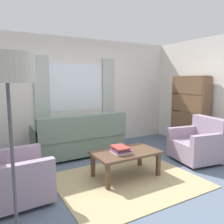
{
  "coord_description": "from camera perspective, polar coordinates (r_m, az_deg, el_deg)",
  "views": [
    {
      "loc": [
        -1.95,
        -2.87,
        1.64
      ],
      "look_at": [
        0.1,
        0.7,
        1.04
      ],
      "focal_mm": 36.07,
      "sensor_mm": 36.0,
      "label": 1
    }
  ],
  "objects": [
    {
      "name": "window_with_curtains",
      "position": [
        5.41,
        -8.76,
        6.19
      ],
      "size": [
        1.98,
        0.07,
        1.4
      ],
      "color": "white"
    },
    {
      "name": "area_rug",
      "position": [
        3.83,
        4.13,
        -16.93
      ],
      "size": [
        2.22,
        1.8,
        0.01
      ],
      "primitive_type": "cube",
      "color": "tan",
      "rests_on": "ground_plane"
    },
    {
      "name": "bookshelf",
      "position": [
        5.73,
        19.17,
        0.22
      ],
      "size": [
        0.3,
        0.94,
        1.72
      ],
      "rotation": [
        0.0,
        0.0,
        1.57
      ],
      "color": "brown",
      "rests_on": "ground_plane"
    },
    {
      "name": "wall_back",
      "position": [
        5.5,
        -9.05,
        4.65
      ],
      "size": [
        5.32,
        0.12,
        2.6
      ],
      "primitive_type": "cube",
      "color": "silver",
      "rests_on": "ground_plane"
    },
    {
      "name": "standing_lamp",
      "position": [
        2.03,
        -25.01,
        7.15
      ],
      "size": [
        0.44,
        0.44,
        1.85
      ],
      "color": "#4C4C51",
      "rests_on": "ground_plane"
    },
    {
      "name": "ground_plane",
      "position": [
        3.84,
        4.13,
        -17.01
      ],
      "size": [
        6.24,
        6.24,
        0.0
      ],
      "primitive_type": "plane",
      "color": "slate"
    },
    {
      "name": "couch",
      "position": [
        4.92,
        -8.11,
        -6.75
      ],
      "size": [
        1.9,
        0.82,
        0.92
      ],
      "rotation": [
        0.0,
        0.0,
        3.14
      ],
      "color": "slate",
      "rests_on": "ground_plane"
    },
    {
      "name": "armchair_right",
      "position": [
        4.88,
        21.04,
        -7.54
      ],
      "size": [
        0.95,
        0.97,
        0.88
      ],
      "rotation": [
        0.0,
        0.0,
        -1.74
      ],
      "color": "#998499",
      "rests_on": "ground_plane"
    },
    {
      "name": "book_stack_on_table",
      "position": [
        3.73,
        2.14,
        -9.54
      ],
      "size": [
        0.28,
        0.32,
        0.11
      ],
      "color": "beige",
      "rests_on": "coffee_table"
    },
    {
      "name": "coffee_table",
      "position": [
        3.85,
        3.53,
        -10.76
      ],
      "size": [
        1.1,
        0.64,
        0.44
      ],
      "color": "brown",
      "rests_on": "ground_plane"
    },
    {
      "name": "armchair_left",
      "position": [
        3.39,
        -23.97,
        -14.67
      ],
      "size": [
        0.85,
        0.87,
        0.88
      ],
      "rotation": [
        0.0,
        0.0,
        1.61
      ],
      "color": "#998499",
      "rests_on": "ground_plane"
    }
  ]
}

